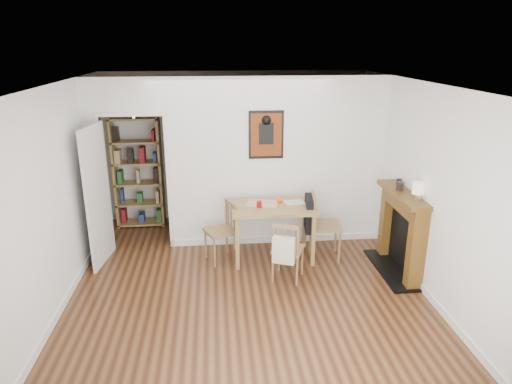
{
  "coord_description": "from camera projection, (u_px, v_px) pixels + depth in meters",
  "views": [
    {
      "loc": [
        -0.37,
        -5.3,
        3.06
      ],
      "look_at": [
        0.18,
        0.6,
        1.11
      ],
      "focal_mm": 32.0,
      "sensor_mm": 36.0,
      "label": 1
    }
  ],
  "objects": [
    {
      "name": "ceramic_jar_b",
      "position": [
        399.0,
        182.0,
        6.33
      ],
      "size": [
        0.08,
        0.08,
        0.09
      ],
      "primitive_type": "cylinder",
      "color": "black",
      "rests_on": "fireplace"
    },
    {
      "name": "ground",
      "position": [
        247.0,
        286.0,
        6.01
      ],
      "size": [
        5.2,
        5.2,
        0.0
      ],
      "primitive_type": "plane",
      "color": "brown",
      "rests_on": "ground"
    },
    {
      "name": "placemat",
      "position": [
        262.0,
        203.0,
        6.64
      ],
      "size": [
        0.51,
        0.43,
        0.0
      ],
      "primitive_type": "cube",
      "rotation": [
        0.0,
        0.0,
        -0.24
      ],
      "color": "beige",
      "rests_on": "dining_table"
    },
    {
      "name": "ceramic_jar_a",
      "position": [
        400.0,
        186.0,
        6.13
      ],
      "size": [
        0.1,
        0.1,
        0.11
      ],
      "primitive_type": "cylinder",
      "color": "black",
      "rests_on": "fireplace"
    },
    {
      "name": "orange_fruit",
      "position": [
        280.0,
        200.0,
        6.67
      ],
      "size": [
        0.08,
        0.08,
        0.08
      ],
      "primitive_type": "sphere",
      "color": "#F6510C",
      "rests_on": "dining_table"
    },
    {
      "name": "red_glass",
      "position": [
        259.0,
        204.0,
        6.47
      ],
      "size": [
        0.07,
        0.07,
        0.09
      ],
      "primitive_type": "cylinder",
      "color": "maroon",
      "rests_on": "dining_table"
    },
    {
      "name": "notebook",
      "position": [
        294.0,
        202.0,
        6.67
      ],
      "size": [
        0.31,
        0.25,
        0.01
      ],
      "primitive_type": "cube",
      "rotation": [
        0.0,
        0.0,
        0.16
      ],
      "color": "silver",
      "rests_on": "dining_table"
    },
    {
      "name": "mantel_lamp",
      "position": [
        418.0,
        189.0,
        5.71
      ],
      "size": [
        0.15,
        0.15,
        0.24
      ],
      "color": "silver",
      "rests_on": "fireplace"
    },
    {
      "name": "chair_left",
      "position": [
        221.0,
        232.0,
        6.6
      ],
      "size": [
        0.58,
        0.58,
        0.89
      ],
      "color": "olive",
      "rests_on": "ground"
    },
    {
      "name": "fireplace",
      "position": [
        402.0,
        230.0,
        6.24
      ],
      "size": [
        0.45,
        1.25,
        1.16
      ],
      "color": "brown",
      "rests_on": "ground"
    },
    {
      "name": "bookshelf",
      "position": [
        138.0,
        173.0,
        7.74
      ],
      "size": [
        0.8,
        0.32,
        1.91
      ],
      "color": "olive",
      "rests_on": "ground"
    },
    {
      "name": "room_shell",
      "position": [
        246.0,
        165.0,
        6.88
      ],
      "size": [
        5.2,
        5.2,
        5.2
      ],
      "color": "white",
      "rests_on": "ground"
    },
    {
      "name": "chair_front",
      "position": [
        288.0,
        250.0,
        6.07
      ],
      "size": [
        0.56,
        0.58,
        0.85
      ],
      "color": "olive",
      "rests_on": "ground"
    },
    {
      "name": "dining_table",
      "position": [
        273.0,
        212.0,
        6.59
      ],
      "size": [
        1.2,
        0.77,
        0.82
      ],
      "color": "olive",
      "rests_on": "ground"
    },
    {
      "name": "chair_right",
      "position": [
        324.0,
        225.0,
        6.67
      ],
      "size": [
        0.61,
        0.55,
        0.98
      ],
      "color": "olive",
      "rests_on": "ground"
    }
  ]
}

